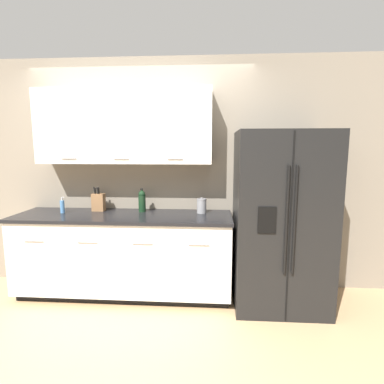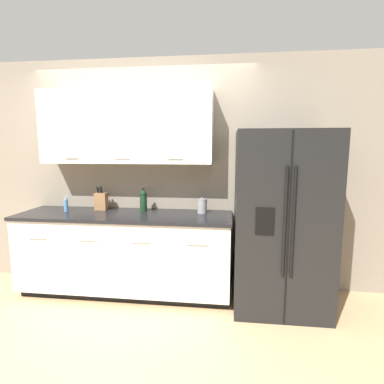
# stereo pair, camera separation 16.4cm
# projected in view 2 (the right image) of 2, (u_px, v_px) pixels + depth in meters

# --- Properties ---
(ground_plane) EXTENTS (14.00, 14.00, 0.00)m
(ground_plane) POSITION_uv_depth(u_px,v_px,m) (107.00, 344.00, 2.48)
(ground_plane) COLOR tan
(wall_back) EXTENTS (10.00, 0.39, 2.60)m
(wall_back) POSITION_uv_depth(u_px,v_px,m) (140.00, 163.00, 3.44)
(wall_back) COLOR gray
(wall_back) RESTS_ON ground_plane
(counter_unit) EXTENTS (2.31, 0.64, 0.91)m
(counter_unit) POSITION_uv_depth(u_px,v_px,m) (126.00, 253.00, 3.31)
(counter_unit) COLOR black
(counter_unit) RESTS_ON ground_plane
(refrigerator) EXTENTS (0.91, 0.78, 1.78)m
(refrigerator) POSITION_uv_depth(u_px,v_px,m) (281.00, 221.00, 2.98)
(refrigerator) COLOR black
(refrigerator) RESTS_ON ground_plane
(knife_block) EXTENTS (0.13, 0.09, 0.27)m
(knife_block) POSITION_uv_depth(u_px,v_px,m) (101.00, 201.00, 3.43)
(knife_block) COLOR olive
(knife_block) RESTS_ON counter_unit
(wine_bottle) EXTENTS (0.08, 0.08, 0.26)m
(wine_bottle) POSITION_uv_depth(u_px,v_px,m) (143.00, 200.00, 3.35)
(wine_bottle) COLOR black
(wine_bottle) RESTS_ON counter_unit
(soap_dispenser) EXTENTS (0.05, 0.05, 0.18)m
(soap_dispenser) POSITION_uv_depth(u_px,v_px,m) (66.00, 205.00, 3.34)
(soap_dispenser) COLOR #4C7FB2
(soap_dispenser) RESTS_ON counter_unit
(steel_canister) EXTENTS (0.11, 0.11, 0.17)m
(steel_canister) POSITION_uv_depth(u_px,v_px,m) (202.00, 206.00, 3.25)
(steel_canister) COLOR gray
(steel_canister) RESTS_ON counter_unit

